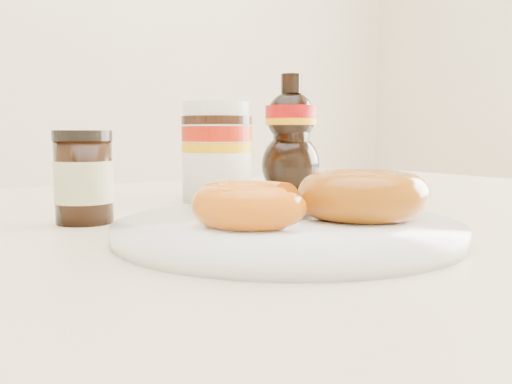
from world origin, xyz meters
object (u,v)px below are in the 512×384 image
syrup_bottle (291,134)px  donut_bitten (251,204)px  donut_whole (362,195)px  plate (287,229)px  nutella_jar (217,148)px  dining_table (241,290)px  dark_jar (84,178)px

syrup_bottle → donut_bitten: bearing=-129.7°
donut_whole → plate: bearing=165.0°
plate → donut_whole: (0.07, -0.02, 0.03)m
plate → nutella_jar: nutella_jar is taller
dining_table → donut_whole: size_ratio=12.26×
plate → syrup_bottle: (0.21, 0.30, 0.08)m
donut_whole → syrup_bottle: (0.14, 0.31, 0.05)m
dining_table → syrup_bottle: 0.29m
donut_bitten → donut_whole: size_ratio=0.84×
dining_table → donut_bitten: donut_bitten is taller
donut_bitten → syrup_bottle: size_ratio=0.55×
donut_whole → nutella_jar: size_ratio=0.89×
plate → donut_whole: bearing=-15.0°
plate → syrup_bottle: 0.37m
plate → donut_whole: donut_whole is taller
syrup_bottle → dining_table: bearing=-138.2°
nutella_jar → syrup_bottle: syrup_bottle is taller
plate → nutella_jar: (0.07, 0.26, 0.06)m
nutella_jar → syrup_bottle: (0.14, 0.03, 0.02)m
dining_table → dark_jar: (-0.16, 0.03, 0.13)m
dining_table → nutella_jar: (0.04, 0.13, 0.15)m
plate → dark_jar: dark_jar is taller
donut_bitten → syrup_bottle: 0.39m
syrup_bottle → nutella_jar: bearing=-166.9°
nutella_jar → dark_jar: (-0.20, -0.09, -0.02)m
syrup_bottle → dark_jar: bearing=-159.6°
donut_whole → dark_jar: 0.27m
donut_bitten → nutella_jar: bearing=66.3°
donut_bitten → syrup_bottle: bearing=48.7°
donut_whole → nutella_jar: 0.28m
dining_table → plate: (-0.04, -0.14, 0.09)m
donut_bitten → dark_jar: dark_jar is taller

